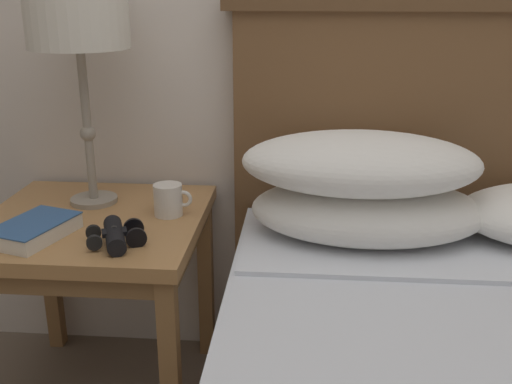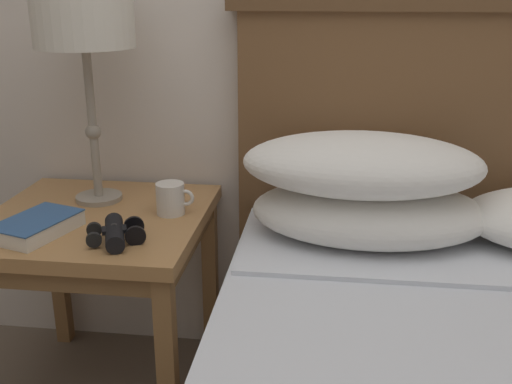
{
  "view_description": "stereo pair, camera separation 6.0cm",
  "coord_description": "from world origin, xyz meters",
  "px_view_note": "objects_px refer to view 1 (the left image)",
  "views": [
    {
      "loc": [
        -0.12,
        -0.77,
        1.14
      ],
      "look_at": [
        -0.24,
        0.61,
        0.67
      ],
      "focal_mm": 42.0,
      "sensor_mm": 36.0,
      "label": 1
    },
    {
      "loc": [
        -0.06,
        -0.77,
        1.14
      ],
      "look_at": [
        -0.24,
        0.61,
        0.67
      ],
      "focal_mm": 42.0,
      "sensor_mm": 36.0,
      "label": 2
    }
  ],
  "objects_px": {
    "book_on_nightstand": "(33,230)",
    "binoculars_pair": "(115,235)",
    "nightstand": "(94,243)",
    "coffee_mug": "(169,200)",
    "table_lamp": "(77,20)"
  },
  "relations": [
    {
      "from": "nightstand",
      "to": "binoculars_pair",
      "type": "bearing_deg",
      "value": -54.52
    },
    {
      "from": "nightstand",
      "to": "coffee_mug",
      "type": "height_order",
      "value": "coffee_mug"
    },
    {
      "from": "book_on_nightstand",
      "to": "binoculars_pair",
      "type": "distance_m",
      "value": 0.21
    },
    {
      "from": "nightstand",
      "to": "binoculars_pair",
      "type": "height_order",
      "value": "binoculars_pair"
    },
    {
      "from": "nightstand",
      "to": "table_lamp",
      "type": "relative_size",
      "value": 0.96
    },
    {
      "from": "table_lamp",
      "to": "book_on_nightstand",
      "type": "height_order",
      "value": "table_lamp"
    },
    {
      "from": "binoculars_pair",
      "to": "table_lamp",
      "type": "bearing_deg",
      "value": 118.23
    },
    {
      "from": "table_lamp",
      "to": "binoculars_pair",
      "type": "bearing_deg",
      "value": -61.77
    },
    {
      "from": "coffee_mug",
      "to": "nightstand",
      "type": "bearing_deg",
      "value": -170.53
    },
    {
      "from": "nightstand",
      "to": "binoculars_pair",
      "type": "relative_size",
      "value": 3.53
    },
    {
      "from": "nightstand",
      "to": "book_on_nightstand",
      "type": "xyz_separation_m",
      "value": [
        -0.09,
        -0.14,
        0.1
      ]
    },
    {
      "from": "table_lamp",
      "to": "binoculars_pair",
      "type": "distance_m",
      "value": 0.57
    },
    {
      "from": "nightstand",
      "to": "table_lamp",
      "type": "distance_m",
      "value": 0.59
    },
    {
      "from": "book_on_nightstand",
      "to": "table_lamp",
      "type": "bearing_deg",
      "value": 76.87
    },
    {
      "from": "table_lamp",
      "to": "book_on_nightstand",
      "type": "xyz_separation_m",
      "value": [
        -0.06,
        -0.26,
        -0.48
      ]
    }
  ]
}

